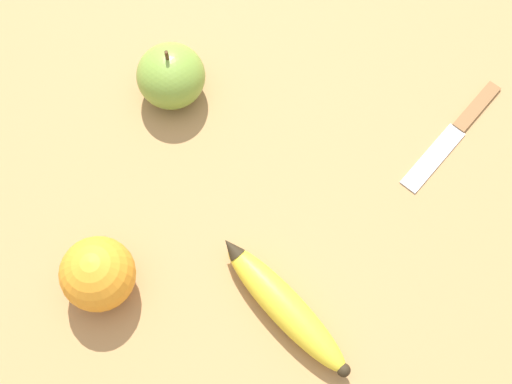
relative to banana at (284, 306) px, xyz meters
name	(u,v)px	position (x,y,z in m)	size (l,w,h in m)	color
ground_plane	(300,211)	(0.10, 0.06, -0.02)	(3.00, 3.00, 0.00)	#A87A47
banana	(284,306)	(0.00, 0.00, 0.00)	(0.06, 0.19, 0.04)	yellow
orange	(98,274)	(-0.10, 0.17, 0.02)	(0.08, 0.08, 0.08)	orange
apple	(171,76)	(0.13, 0.27, 0.02)	(0.08, 0.08, 0.09)	olive
paring_knife	(456,131)	(0.30, -0.03, -0.02)	(0.18, 0.03, 0.01)	silver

